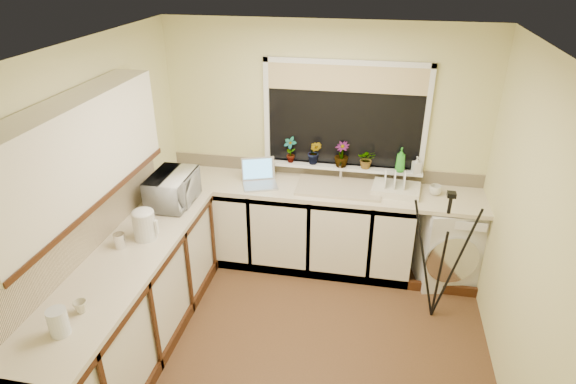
{
  "coord_description": "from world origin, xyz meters",
  "views": [
    {
      "loc": [
        0.51,
        -3.09,
        3.02
      ],
      "look_at": [
        -0.18,
        0.55,
        1.15
      ],
      "focal_mm": 30.24,
      "sensor_mm": 36.0,
      "label": 1
    }
  ],
  "objects_px": {
    "steel_jar": "(120,241)",
    "plant_d": "(367,159)",
    "plant_a": "(290,150)",
    "soap_bottle_green": "(401,160)",
    "cup_back": "(435,190)",
    "plant_b": "(315,152)",
    "tripod": "(441,258)",
    "laptop": "(259,178)",
    "kettle": "(144,226)",
    "glass_jug": "(58,322)",
    "microwave": "(173,189)",
    "soap_bottle_clear": "(417,165)",
    "washing_machine": "(449,241)",
    "dish_rack": "(396,189)",
    "plant_c": "(342,154)",
    "cup_left": "(81,307)"
  },
  "relations": [
    {
      "from": "dish_rack",
      "to": "steel_jar",
      "type": "relative_size",
      "value": 3.67
    },
    {
      "from": "plant_c",
      "to": "kettle",
      "type": "bearing_deg",
      "value": -135.74
    },
    {
      "from": "washing_machine",
      "to": "plant_b",
      "type": "distance_m",
      "value": 1.6
    },
    {
      "from": "tripod",
      "to": "cup_left",
      "type": "xyz_separation_m",
      "value": [
        -2.43,
        -1.49,
        0.31
      ]
    },
    {
      "from": "tripod",
      "to": "plant_b",
      "type": "bearing_deg",
      "value": 121.78
    },
    {
      "from": "laptop",
      "to": "tripod",
      "type": "bearing_deg",
      "value": -39.16
    },
    {
      "from": "steel_jar",
      "to": "plant_d",
      "type": "distance_m",
      "value": 2.44
    },
    {
      "from": "washing_machine",
      "to": "cup_left",
      "type": "distance_m",
      "value": 3.39
    },
    {
      "from": "dish_rack",
      "to": "microwave",
      "type": "distance_m",
      "value": 2.12
    },
    {
      "from": "laptop",
      "to": "microwave",
      "type": "relative_size",
      "value": 0.79
    },
    {
      "from": "washing_machine",
      "to": "kettle",
      "type": "height_order",
      "value": "kettle"
    },
    {
      "from": "laptop",
      "to": "soap_bottle_clear",
      "type": "xyz_separation_m",
      "value": [
        1.53,
        0.23,
        0.17
      ]
    },
    {
      "from": "kettle",
      "to": "soap_bottle_green",
      "type": "height_order",
      "value": "soap_bottle_green"
    },
    {
      "from": "plant_a",
      "to": "plant_d",
      "type": "relative_size",
      "value": 1.36
    },
    {
      "from": "plant_a",
      "to": "plant_c",
      "type": "height_order",
      "value": "plant_a"
    },
    {
      "from": "laptop",
      "to": "soap_bottle_green",
      "type": "height_order",
      "value": "soap_bottle_green"
    },
    {
      "from": "dish_rack",
      "to": "glass_jug",
      "type": "height_order",
      "value": "glass_jug"
    },
    {
      "from": "laptop",
      "to": "steel_jar",
      "type": "height_order",
      "value": "laptop"
    },
    {
      "from": "laptop",
      "to": "plant_a",
      "type": "bearing_deg",
      "value": 23.04
    },
    {
      "from": "glass_jug",
      "to": "soap_bottle_green",
      "type": "relative_size",
      "value": 0.72
    },
    {
      "from": "glass_jug",
      "to": "steel_jar",
      "type": "distance_m",
      "value": 0.96
    },
    {
      "from": "steel_jar",
      "to": "cup_left",
      "type": "distance_m",
      "value": 0.76
    },
    {
      "from": "plant_a",
      "to": "soap_bottle_green",
      "type": "distance_m",
      "value": 1.1
    },
    {
      "from": "dish_rack",
      "to": "plant_c",
      "type": "xyz_separation_m",
      "value": [
        -0.55,
        0.19,
        0.24
      ]
    },
    {
      "from": "washing_machine",
      "to": "plant_a",
      "type": "height_order",
      "value": "plant_a"
    },
    {
      "from": "microwave",
      "to": "kettle",
      "type": "bearing_deg",
      "value": -178.62
    },
    {
      "from": "laptop",
      "to": "plant_a",
      "type": "xyz_separation_m",
      "value": [
        0.27,
        0.25,
        0.22
      ]
    },
    {
      "from": "dish_rack",
      "to": "cup_left",
      "type": "height_order",
      "value": "cup_left"
    },
    {
      "from": "steel_jar",
      "to": "soap_bottle_clear",
      "type": "relative_size",
      "value": 0.73
    },
    {
      "from": "cup_back",
      "to": "plant_b",
      "type": "bearing_deg",
      "value": 171.82
    },
    {
      "from": "dish_rack",
      "to": "glass_jug",
      "type": "xyz_separation_m",
      "value": [
        -2.03,
        -2.35,
        0.05
      ]
    },
    {
      "from": "cup_left",
      "to": "tripod",
      "type": "bearing_deg",
      "value": 31.55
    },
    {
      "from": "dish_rack",
      "to": "microwave",
      "type": "xyz_separation_m",
      "value": [
        -2.02,
        -0.61,
        0.11
      ]
    },
    {
      "from": "dish_rack",
      "to": "microwave",
      "type": "relative_size",
      "value": 0.85
    },
    {
      "from": "plant_a",
      "to": "plant_d",
      "type": "xyz_separation_m",
      "value": [
        0.77,
        -0.01,
        -0.04
      ]
    },
    {
      "from": "laptop",
      "to": "cup_back",
      "type": "bearing_deg",
      "value": -17.7
    },
    {
      "from": "steel_jar",
      "to": "plant_c",
      "type": "relative_size",
      "value": 0.48
    },
    {
      "from": "washing_machine",
      "to": "tripod",
      "type": "xyz_separation_m",
      "value": [
        -0.16,
        -0.63,
        0.21
      ]
    },
    {
      "from": "plant_c",
      "to": "soap_bottle_green",
      "type": "relative_size",
      "value": 1.05
    },
    {
      "from": "glass_jug",
      "to": "steel_jar",
      "type": "relative_size",
      "value": 1.45
    },
    {
      "from": "tripod",
      "to": "plant_a",
      "type": "relative_size",
      "value": 4.73
    },
    {
      "from": "kettle",
      "to": "glass_jug",
      "type": "distance_m",
      "value": 1.12
    },
    {
      "from": "cup_left",
      "to": "plant_b",
      "type": "bearing_deg",
      "value": 62.94
    },
    {
      "from": "dish_rack",
      "to": "microwave",
      "type": "bearing_deg",
      "value": -157.6
    },
    {
      "from": "cup_left",
      "to": "laptop",
      "type": "bearing_deg",
      "value": 72.03
    },
    {
      "from": "glass_jug",
      "to": "cup_left",
      "type": "bearing_deg",
      "value": 86.62
    },
    {
      "from": "soap_bottle_clear",
      "to": "kettle",
      "type": "bearing_deg",
      "value": -147.36
    },
    {
      "from": "tripod",
      "to": "plant_c",
      "type": "relative_size",
      "value": 4.92
    },
    {
      "from": "tripod",
      "to": "soap_bottle_clear",
      "type": "xyz_separation_m",
      "value": [
        -0.23,
        0.82,
        0.5
      ]
    },
    {
      "from": "soap_bottle_green",
      "to": "plant_a",
      "type": "bearing_deg",
      "value": 178.72
    }
  ]
}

